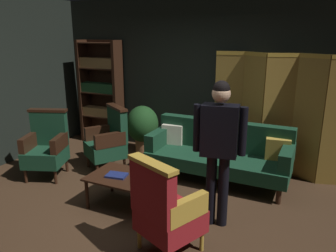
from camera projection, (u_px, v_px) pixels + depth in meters
ground_plane at (140, 215)px, 4.09m from camera, size 10.00×10.00×0.00m
back_wall at (208, 79)px, 5.83m from camera, size 7.20×0.10×2.80m
side_wall_left at (0, 82)px, 5.47m from camera, size 0.10×3.60×2.80m
folding_screen at (279, 113)px, 5.07m from camera, size 2.13×0.33×1.90m
bookshelf at (101, 90)px, 6.59m from camera, size 0.90×0.32×2.05m
velvet_couch at (219, 151)px, 5.00m from camera, size 2.12×0.78×0.88m
coffee_table at (128, 180)px, 4.20m from camera, size 1.00×0.64×0.42m
armchair_gilt_accent at (165, 209)px, 3.28m from camera, size 0.76×0.76×1.04m
armchair_wing_left at (109, 140)px, 5.39m from camera, size 0.80×0.80×1.04m
armchair_wing_right at (46, 146)px, 5.11m from camera, size 0.75×0.75×1.04m
standing_figure at (219, 141)px, 3.65m from camera, size 0.58×0.27×1.70m
potted_plant at (142, 126)px, 6.13m from camera, size 0.60×0.60×0.89m
book_navy_cloth at (117, 175)px, 4.20m from camera, size 0.28×0.22×0.03m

